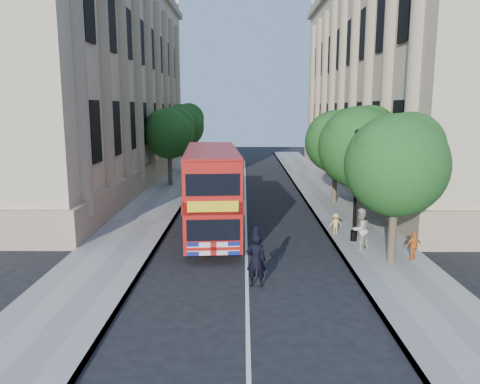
{
  "coord_description": "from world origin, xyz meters",
  "views": [
    {
      "loc": [
        -0.13,
        -15.04,
        6.23
      ],
      "look_at": [
        -0.29,
        6.65,
        2.3
      ],
      "focal_mm": 35.0,
      "sensor_mm": 36.0,
      "label": 1
    }
  ],
  "objects_px": {
    "box_van": "(209,179)",
    "police_constable": "(256,260)",
    "double_decker_bus": "(212,189)",
    "woman_pedestrian": "(360,229)",
    "lamp_post": "(356,190)"
  },
  "relations": [
    {
      "from": "box_van",
      "to": "woman_pedestrian",
      "type": "bearing_deg",
      "value": -51.06
    },
    {
      "from": "box_van",
      "to": "woman_pedestrian",
      "type": "relative_size",
      "value": 3.12
    },
    {
      "from": "double_decker_bus",
      "to": "woman_pedestrian",
      "type": "relative_size",
      "value": 4.96
    },
    {
      "from": "box_van",
      "to": "police_constable",
      "type": "height_order",
      "value": "box_van"
    },
    {
      "from": "lamp_post",
      "to": "double_decker_bus",
      "type": "height_order",
      "value": "lamp_post"
    },
    {
      "from": "woman_pedestrian",
      "to": "lamp_post",
      "type": "bearing_deg",
      "value": -128.56
    },
    {
      "from": "double_decker_bus",
      "to": "box_van",
      "type": "relative_size",
      "value": 1.59
    },
    {
      "from": "lamp_post",
      "to": "double_decker_bus",
      "type": "bearing_deg",
      "value": 169.08
    },
    {
      "from": "double_decker_bus",
      "to": "lamp_post",
      "type": "bearing_deg",
      "value": -15.32
    },
    {
      "from": "double_decker_bus",
      "to": "woman_pedestrian",
      "type": "distance_m",
      "value": 7.24
    },
    {
      "from": "double_decker_bus",
      "to": "woman_pedestrian",
      "type": "bearing_deg",
      "value": -26.85
    },
    {
      "from": "box_van",
      "to": "woman_pedestrian",
      "type": "distance_m",
      "value": 13.14
    },
    {
      "from": "box_van",
      "to": "police_constable",
      "type": "bearing_deg",
      "value": -74.55
    },
    {
      "from": "lamp_post",
      "to": "police_constable",
      "type": "height_order",
      "value": "lamp_post"
    },
    {
      "from": "police_constable",
      "to": "woman_pedestrian",
      "type": "height_order",
      "value": "woman_pedestrian"
    }
  ]
}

